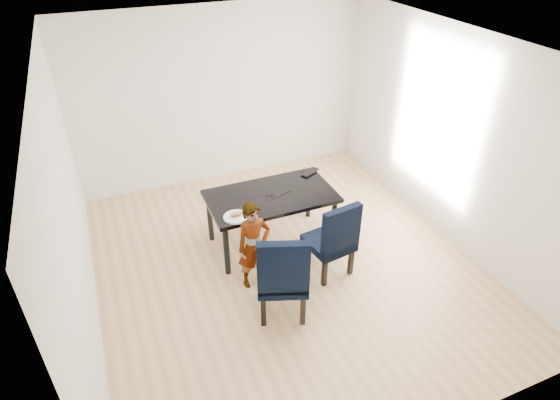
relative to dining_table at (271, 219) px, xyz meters
name	(u,v)px	position (x,y,z in m)	size (l,w,h in m)	color
floor	(286,265)	(0.00, -0.50, -0.38)	(4.50, 5.00, 0.01)	tan
ceiling	(288,46)	(0.00, -0.50, 2.33)	(4.50, 5.00, 0.01)	white
wall_back	(222,97)	(0.00, 2.00, 0.98)	(4.50, 0.01, 2.70)	white
wall_front	(431,335)	(0.00, -3.00, 0.98)	(4.50, 0.01, 2.70)	white
wall_left	(69,216)	(-2.25, -0.50, 0.98)	(0.01, 5.00, 2.70)	silver
wall_right	(451,137)	(2.25, -0.50, 0.98)	(0.01, 5.00, 2.70)	white
dining_table	(271,219)	(0.00, 0.00, 0.00)	(1.60, 0.90, 0.75)	black
chair_left	(282,271)	(-0.34, -1.18, 0.18)	(0.53, 0.55, 1.11)	black
chair_right	(329,236)	(0.43, -0.78, 0.14)	(0.49, 0.51, 1.03)	black
child	(254,246)	(-0.47, -0.65, 0.18)	(0.40, 0.27, 1.11)	orange
plate	(236,217)	(-0.56, -0.31, 0.38)	(0.29, 0.29, 0.02)	white
sandwich	(236,214)	(-0.55, -0.30, 0.42)	(0.15, 0.07, 0.06)	#9F6738
laptop	(308,171)	(0.68, 0.35, 0.39)	(0.29, 0.19, 0.02)	black
cable_tangle	(271,198)	(-0.02, -0.08, 0.38)	(0.14, 0.14, 0.01)	black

